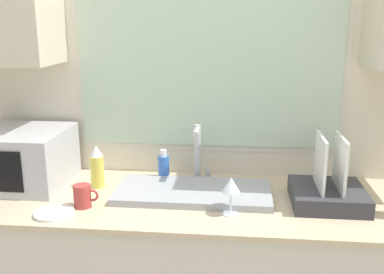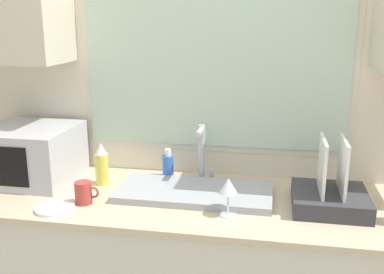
{
  "view_description": "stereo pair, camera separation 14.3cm",
  "coord_description": "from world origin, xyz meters",
  "px_view_note": "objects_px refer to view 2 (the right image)",
  "views": [
    {
      "loc": [
        0.14,
        -1.48,
        1.67
      ],
      "look_at": [
        -0.04,
        0.29,
        1.2
      ],
      "focal_mm": 42.0,
      "sensor_mm": 36.0,
      "label": 1
    },
    {
      "loc": [
        0.28,
        -1.46,
        1.67
      ],
      "look_at": [
        -0.04,
        0.29,
        1.2
      ],
      "focal_mm": 42.0,
      "sensor_mm": 36.0,
      "label": 2
    }
  ],
  "objects_px": {
    "spray_bottle": "(102,165)",
    "mug_near_sink": "(84,193)",
    "dish_rack": "(330,195)",
    "soap_bottle": "(168,166)",
    "wine_glass": "(228,188)",
    "microwave": "(29,153)",
    "faucet": "(202,150)"
  },
  "relations": [
    {
      "from": "mug_near_sink",
      "to": "wine_glass",
      "type": "bearing_deg",
      "value": -0.7
    },
    {
      "from": "microwave",
      "to": "wine_glass",
      "type": "distance_m",
      "value": 1.01
    },
    {
      "from": "microwave",
      "to": "spray_bottle",
      "type": "distance_m",
      "value": 0.37
    },
    {
      "from": "faucet",
      "to": "soap_bottle",
      "type": "bearing_deg",
      "value": -178.63
    },
    {
      "from": "microwave",
      "to": "mug_near_sink",
      "type": "distance_m",
      "value": 0.45
    },
    {
      "from": "spray_bottle",
      "to": "soap_bottle",
      "type": "distance_m",
      "value": 0.31
    },
    {
      "from": "microwave",
      "to": "mug_near_sink",
      "type": "xyz_separation_m",
      "value": [
        0.38,
        -0.23,
        -0.08
      ]
    },
    {
      "from": "spray_bottle",
      "to": "wine_glass",
      "type": "distance_m",
      "value": 0.66
    },
    {
      "from": "mug_near_sink",
      "to": "wine_glass",
      "type": "xyz_separation_m",
      "value": [
        0.6,
        -0.01,
        0.07
      ]
    },
    {
      "from": "faucet",
      "to": "mug_near_sink",
      "type": "bearing_deg",
      "value": -141.75
    },
    {
      "from": "microwave",
      "to": "soap_bottle",
      "type": "bearing_deg",
      "value": 9.6
    },
    {
      "from": "dish_rack",
      "to": "mug_near_sink",
      "type": "xyz_separation_m",
      "value": [
        -1.0,
        -0.14,
        -0.01
      ]
    },
    {
      "from": "dish_rack",
      "to": "wine_glass",
      "type": "relative_size",
      "value": 1.98
    },
    {
      "from": "soap_bottle",
      "to": "spray_bottle",
      "type": "bearing_deg",
      "value": -157.84
    },
    {
      "from": "wine_glass",
      "to": "spray_bottle",
      "type": "bearing_deg",
      "value": 158.99
    },
    {
      "from": "soap_bottle",
      "to": "mug_near_sink",
      "type": "xyz_separation_m",
      "value": [
        -0.28,
        -0.34,
        -0.02
      ]
    },
    {
      "from": "spray_bottle",
      "to": "soap_bottle",
      "type": "bearing_deg",
      "value": 22.16
    },
    {
      "from": "microwave",
      "to": "soap_bottle",
      "type": "xyz_separation_m",
      "value": [
        0.65,
        0.11,
        -0.06
      ]
    },
    {
      "from": "dish_rack",
      "to": "mug_near_sink",
      "type": "distance_m",
      "value": 1.01
    },
    {
      "from": "spray_bottle",
      "to": "mug_near_sink",
      "type": "height_order",
      "value": "spray_bottle"
    },
    {
      "from": "dish_rack",
      "to": "soap_bottle",
      "type": "relative_size",
      "value": 2.0
    },
    {
      "from": "dish_rack",
      "to": "soap_bottle",
      "type": "distance_m",
      "value": 0.76
    },
    {
      "from": "faucet",
      "to": "spray_bottle",
      "type": "bearing_deg",
      "value": -165.0
    },
    {
      "from": "dish_rack",
      "to": "mug_near_sink",
      "type": "relative_size",
      "value": 2.91
    },
    {
      "from": "microwave",
      "to": "spray_bottle",
      "type": "bearing_deg",
      "value": -1.0
    },
    {
      "from": "wine_glass",
      "to": "dish_rack",
      "type": "bearing_deg",
      "value": 19.97
    },
    {
      "from": "soap_bottle",
      "to": "mug_near_sink",
      "type": "distance_m",
      "value": 0.44
    },
    {
      "from": "spray_bottle",
      "to": "wine_glass",
      "type": "height_order",
      "value": "spray_bottle"
    },
    {
      "from": "microwave",
      "to": "faucet",
      "type": "bearing_deg",
      "value": 7.97
    },
    {
      "from": "spray_bottle",
      "to": "wine_glass",
      "type": "relative_size",
      "value": 1.29
    },
    {
      "from": "spray_bottle",
      "to": "mug_near_sink",
      "type": "relative_size",
      "value": 1.9
    },
    {
      "from": "microwave",
      "to": "soap_bottle",
      "type": "distance_m",
      "value": 0.67
    }
  ]
}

